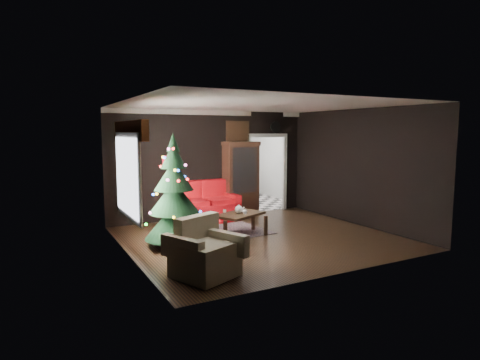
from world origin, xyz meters
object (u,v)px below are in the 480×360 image
loveseat (205,202)px  armchair (205,248)px  christmas_tree (174,194)px  coffee_table (240,224)px  floor_lamp (169,193)px  teapot (239,209)px  kitchen_table (237,193)px  wall_clock (275,127)px  curio_cabinet (241,181)px

loveseat → armchair: 3.98m
christmas_tree → coffee_table: (1.54, 0.18, -0.80)m
floor_lamp → teapot: floor_lamp is taller
loveseat → kitchen_table: (1.80, 1.65, -0.12)m
kitchen_table → loveseat: bearing=-137.5°
armchair → wall_clock: size_ratio=2.81×
christmas_tree → floor_lamp: bearing=75.7°
armchair → kitchen_table: (3.35, 5.31, -0.09)m
loveseat → curio_cabinet: curio_cabinet is taller
floor_lamp → loveseat: bearing=15.8°
curio_cabinet → kitchen_table: 1.67m
armchair → wall_clock: wall_clock is taller
curio_cabinet → kitchen_table: (0.65, 1.43, -0.57)m
curio_cabinet → floor_lamp: curio_cabinet is taller
teapot → loveseat: bearing=93.4°
floor_lamp → armchair: bearing=-98.9°
christmas_tree → teapot: size_ratio=11.30×
curio_cabinet → armchair: bearing=-124.8°
armchair → teapot: (1.65, 2.00, 0.12)m
armchair → kitchen_table: size_ratio=1.20×
wall_clock → loveseat: bearing=-170.3°
christmas_tree → teapot: (1.52, 0.19, -0.47)m
coffee_table → teapot: (-0.03, 0.00, 0.33)m
christmas_tree → coffee_table: bearing=6.7°
floor_lamp → wall_clock: wall_clock is taller
kitchen_table → armchair: bearing=-122.2°
wall_clock → armchair: bearing=-133.8°
teapot → kitchen_table: 3.73m
curio_cabinet → floor_lamp: bearing=-166.8°
armchair → coffee_table: bearing=27.4°
curio_cabinet → wall_clock: wall_clock is taller
christmas_tree → wall_clock: 4.58m
loveseat → armchair: loveseat is taller
christmas_tree → kitchen_table: (3.22, 3.50, -0.68)m
curio_cabinet → teapot: 2.19m
christmas_tree → wall_clock: (3.77, 2.25, 1.33)m
coffee_table → kitchen_table: 3.72m
loveseat → teapot: 1.67m
kitchen_table → teapot: bearing=-117.2°
curio_cabinet → loveseat: bearing=-169.2°
loveseat → christmas_tree: bearing=-127.6°
floor_lamp → coffee_table: size_ratio=1.64×
wall_clock → kitchen_table: (-0.55, 1.25, -2.00)m
curio_cabinet → armchair: curio_cabinet is taller
armchair → coffee_table: size_ratio=0.85×
wall_clock → christmas_tree: bearing=-149.2°
loveseat → armchair: size_ratio=1.89×
loveseat → floor_lamp: 1.11m
curio_cabinet → teapot: bearing=-119.2°
curio_cabinet → wall_clock: (1.20, 0.18, 1.43)m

